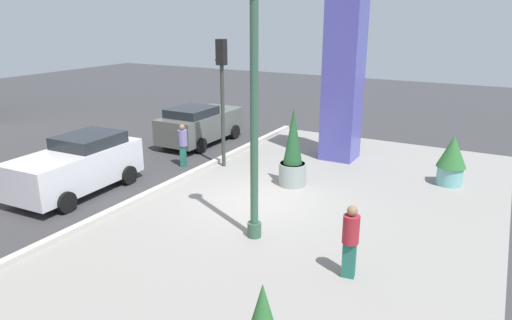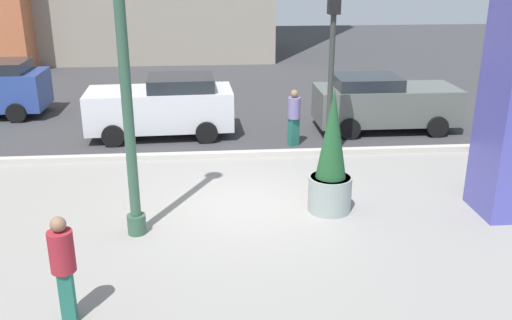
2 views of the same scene
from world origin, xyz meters
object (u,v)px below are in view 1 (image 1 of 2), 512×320
car_far_lane (78,165)px  car_curb_west (200,124)px  lamp_post (254,123)px  potted_plant_mid_plaza (293,154)px  traffic_light_far_side (222,83)px  pedestrian_crossing (350,238)px  pedestrian_on_sidewalk (183,143)px  art_pillar_blue (343,79)px  potted_plant_near_left (452,159)px

car_far_lane → car_curb_west: bearing=0.4°
lamp_post → potted_plant_mid_plaza: 4.46m
lamp_post → car_curb_west: (6.86, 6.56, -2.15)m
potted_plant_mid_plaza → car_curb_west: bearing=63.5°
lamp_post → traffic_light_far_side: bearing=40.2°
potted_plant_mid_plaza → pedestrian_crossing: 5.80m
lamp_post → pedestrian_on_sidewalk: 6.83m
potted_plant_mid_plaza → traffic_light_far_side: bearing=79.1°
art_pillar_blue → car_far_lane: bearing=141.1°
potted_plant_near_left → pedestrian_on_sidewalk: size_ratio=1.05×
potted_plant_near_left → car_curb_west: size_ratio=0.40×
art_pillar_blue → pedestrian_crossing: size_ratio=3.76×
potted_plant_mid_plaza → traffic_light_far_side: (0.60, 3.13, 2.04)m
pedestrian_crossing → art_pillar_blue: bearing=20.3°
potted_plant_near_left → car_curb_west: (0.32, 10.47, -0.03)m
traffic_light_far_side → lamp_post: bearing=-139.8°
lamp_post → pedestrian_crossing: size_ratio=3.68×
lamp_post → potted_plant_mid_plaza: lamp_post is taller
traffic_light_far_side → car_far_lane: 5.67m
art_pillar_blue → pedestrian_on_sidewalk: size_ratio=3.91×
lamp_post → art_pillar_blue: (7.69, 0.37, 0.15)m
art_pillar_blue → pedestrian_on_sidewalk: 6.59m
car_curb_west → potted_plant_mid_plaza: bearing=-116.5°
potted_plant_mid_plaza → car_far_lane: 6.96m
traffic_light_far_side → car_far_lane: bearing=149.4°
potted_plant_near_left → pedestrian_crossing: potted_plant_near_left is taller
pedestrian_on_sidewalk → pedestrian_crossing: size_ratio=0.96×
potted_plant_near_left → potted_plant_mid_plaza: (-2.58, 4.64, 0.20)m
lamp_post → potted_plant_near_left: lamp_post is taller
traffic_light_far_side → car_curb_west: size_ratio=1.09×
car_far_lane → art_pillar_blue: bearing=-38.9°
car_curb_west → pedestrian_crossing: size_ratio=2.56×
traffic_light_far_side → car_far_lane: size_ratio=1.08×
car_far_lane → pedestrian_crossing: car_far_lane is taller
potted_plant_near_left → pedestrian_on_sidewalk: 9.51m
traffic_light_far_side → pedestrian_crossing: 8.72m
art_pillar_blue → pedestrian_on_sidewalk: (-3.84, 4.85, -2.28)m
pedestrian_crossing → car_far_lane: bearing=85.3°
pedestrian_crossing → pedestrian_on_sidewalk: bearing=60.3°
potted_plant_mid_plaza → pedestrian_on_sidewalk: potted_plant_mid_plaza is taller
car_far_lane → pedestrian_on_sidewalk: size_ratio=2.68×
art_pillar_blue → traffic_light_far_side: size_ratio=1.35×
potted_plant_mid_plaza → pedestrian_on_sidewalk: 4.49m
car_curb_west → car_far_lane: 6.78m
art_pillar_blue → traffic_light_far_side: art_pillar_blue is taller
pedestrian_on_sidewalk → car_far_lane: bearing=161.0°
potted_plant_near_left → lamp_post: bearing=149.2°
lamp_post → pedestrian_on_sidewalk: (3.86, 5.22, -2.12)m
art_pillar_blue → traffic_light_far_side: (-3.13, 3.49, -0.03)m
potted_plant_mid_plaza → car_far_lane: (-3.88, 5.78, -0.19)m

